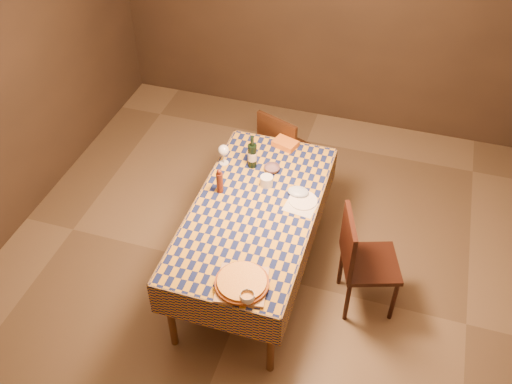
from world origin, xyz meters
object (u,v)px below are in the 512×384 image
Objects in this scene: wine_bottle at (252,155)px; white_plate at (303,200)px; chair_right at (361,258)px; dining_table at (254,216)px; cutting_board at (242,285)px; chair_far at (283,149)px; pizza at (242,282)px; bowl at (272,169)px.

wine_bottle reaches higher than white_plate.
wine_bottle is at bearing 153.41° from chair_right.
dining_table is at bearing -150.20° from white_plate.
white_plate is at bearing 78.15° from cutting_board.
chair_far is at bearing 113.66° from white_plate.
pizza is 1.85m from chair_far.
pizza reaches higher than bowl.
wine_bottle is at bearing 150.02° from white_plate.
dining_table is at bearing 178.16° from chair_right.
pizza is at bearing -83.88° from chair_far.
chair_far is (0.12, 0.60, -0.36)m from wine_bottle.
chair_right is (0.71, 0.71, -0.26)m from cutting_board.
wine_bottle is (-0.31, 1.22, 0.08)m from pizza.
white_plate is at bearing 156.91° from chair_right.
pizza is (0.00, 0.00, 0.03)m from cutting_board.
chair_right is at bearing -1.84° from dining_table.
cutting_board is (0.14, -0.73, 0.09)m from dining_table.
cutting_board is 1.49× the size of white_plate.
chair_right is (0.86, -0.03, -0.17)m from dining_table.
dining_table is 0.76m from pizza.
chair_far is (-0.05, 1.08, -0.17)m from dining_table.
cutting_board is at bearing -75.71° from wine_bottle.
dining_table is 3.87× the size of pizza.
pizza is 0.51× the size of chair_far.
white_plate is 0.24× the size of chair_right.
cutting_board is 0.70× the size of pizza.
pizza is 0.95m from white_plate.
chair_right reaches higher than bowl.
cutting_board is 1.04m from chair_right.
chair_right reaches higher than cutting_board.
chair_right is at bearing -30.60° from bowl.
pizza is at bearing -135.31° from chair_right.
chair_right is at bearing -23.09° from white_plate.
dining_table is 0.55m from wine_bottle.
dining_table is at bearing 101.09° from pizza.
chair_right reaches higher than dining_table.
cutting_board is at bearing -83.52° from bowl.
cutting_board is 1.22m from bowl.
bowl is at bearing 96.48° from pizza.
chair_right is (0.52, -0.22, -0.25)m from white_plate.
white_plate is at bearing 29.80° from dining_table.
chair_far reaches higher than cutting_board.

